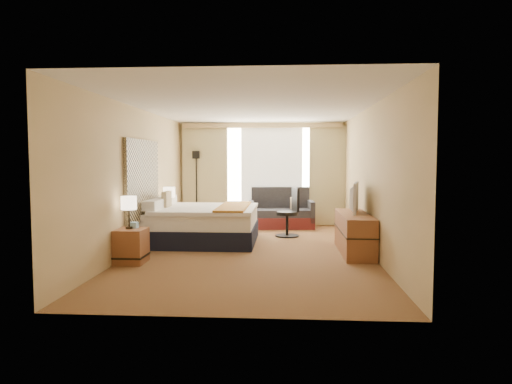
# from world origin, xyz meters

# --- Properties ---
(floor) EXTENTS (4.20, 7.00, 0.02)m
(floor) POSITION_xyz_m (0.00, 0.00, 0.00)
(floor) COLOR #571F19
(floor) RESTS_ON ground
(ceiling) EXTENTS (4.20, 7.00, 0.02)m
(ceiling) POSITION_xyz_m (0.00, 0.00, 2.60)
(ceiling) COLOR silver
(ceiling) RESTS_ON wall_back
(wall_back) EXTENTS (4.20, 0.02, 2.60)m
(wall_back) POSITION_xyz_m (0.00, 3.50, 1.30)
(wall_back) COLOR #D8B584
(wall_back) RESTS_ON ground
(wall_front) EXTENTS (4.20, 0.02, 2.60)m
(wall_front) POSITION_xyz_m (0.00, -3.50, 1.30)
(wall_front) COLOR #D8B584
(wall_front) RESTS_ON ground
(wall_left) EXTENTS (0.02, 7.00, 2.60)m
(wall_left) POSITION_xyz_m (-2.10, 0.00, 1.30)
(wall_left) COLOR #D8B584
(wall_left) RESTS_ON ground
(wall_right) EXTENTS (0.02, 7.00, 2.60)m
(wall_right) POSITION_xyz_m (2.10, 0.00, 1.30)
(wall_right) COLOR #D8B584
(wall_right) RESTS_ON ground
(headboard) EXTENTS (0.06, 1.85, 1.50)m
(headboard) POSITION_xyz_m (-2.06, 0.20, 1.28)
(headboard) COLOR black
(headboard) RESTS_ON wall_left
(nightstand_left) EXTENTS (0.45, 0.52, 0.55)m
(nightstand_left) POSITION_xyz_m (-1.87, -1.05, 0.28)
(nightstand_left) COLOR #935535
(nightstand_left) RESTS_ON floor
(nightstand_right) EXTENTS (0.45, 0.52, 0.55)m
(nightstand_right) POSITION_xyz_m (-1.87, 1.45, 0.28)
(nightstand_right) COLOR #935535
(nightstand_right) RESTS_ON floor
(media_dresser) EXTENTS (0.50, 1.80, 0.70)m
(media_dresser) POSITION_xyz_m (1.83, 0.00, 0.35)
(media_dresser) COLOR #935535
(media_dresser) RESTS_ON floor
(window) EXTENTS (2.30, 0.02, 2.30)m
(window) POSITION_xyz_m (0.25, 3.47, 1.32)
(window) COLOR white
(window) RESTS_ON wall_back
(curtains) EXTENTS (4.12, 0.19, 2.56)m
(curtains) POSITION_xyz_m (-0.00, 3.39, 1.41)
(curtains) COLOR #C7BB8C
(curtains) RESTS_ON floor
(bed) EXTENTS (2.11, 1.93, 1.03)m
(bed) POSITION_xyz_m (-1.06, 0.85, 0.38)
(bed) COLOR black
(bed) RESTS_ON floor
(loveseat) EXTENTS (1.63, 0.96, 0.98)m
(loveseat) POSITION_xyz_m (0.50, 3.02, 0.32)
(loveseat) COLOR #591B19
(loveseat) RESTS_ON floor
(floor_lamp) EXTENTS (0.24, 0.24, 1.88)m
(floor_lamp) POSITION_xyz_m (-1.66, 3.30, 1.33)
(floor_lamp) COLOR black
(floor_lamp) RESTS_ON floor
(desk_chair) EXTENTS (0.52, 0.51, 1.06)m
(desk_chair) POSITION_xyz_m (0.70, 1.68, 0.47)
(desk_chair) COLOR black
(desk_chair) RESTS_ON floor
(lamp_left) EXTENTS (0.25, 0.25, 0.53)m
(lamp_left) POSITION_xyz_m (-1.90, -1.04, 0.96)
(lamp_left) COLOR black
(lamp_left) RESTS_ON nightstand_left
(lamp_right) EXTENTS (0.25, 0.25, 0.53)m
(lamp_right) POSITION_xyz_m (-1.87, 1.37, 0.96)
(lamp_right) COLOR black
(lamp_right) RESTS_ON nightstand_right
(tissue_box) EXTENTS (0.12, 0.12, 0.10)m
(tissue_box) POSITION_xyz_m (-1.84, -0.96, 0.60)
(tissue_box) COLOR #91C4E0
(tissue_box) RESTS_ON nightstand_left
(telephone) EXTENTS (0.21, 0.18, 0.08)m
(telephone) POSITION_xyz_m (-1.76, 1.59, 0.59)
(telephone) COLOR black
(telephone) RESTS_ON nightstand_right
(television) EXTENTS (0.31, 0.96, 0.55)m
(television) POSITION_xyz_m (1.78, 0.19, 0.97)
(television) COLOR black
(television) RESTS_ON media_dresser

